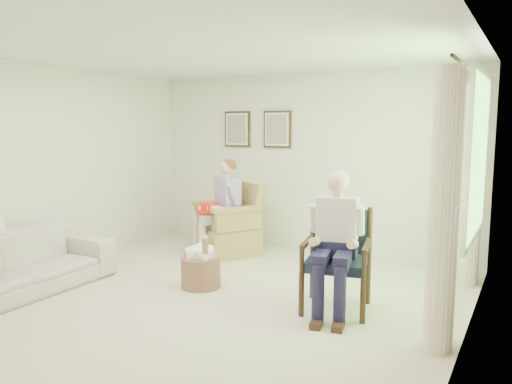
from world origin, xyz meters
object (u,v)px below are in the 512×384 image
at_px(person_dark, 334,232).
at_px(red_hat, 208,209).
at_px(wicker_armchair, 229,231).
at_px(hatbox, 201,265).
at_px(wood_armchair, 340,255).
at_px(sofa, 9,266).
at_px(person_wicker, 223,201).

relative_size(person_dark, red_hat, 4.07).
bearing_deg(wicker_armchair, hatbox, -37.49).
bearing_deg(hatbox, wood_armchair, 6.24).
xyz_separation_m(sofa, person_wicker, (1.10, 2.57, 0.45)).
height_order(wicker_armchair, hatbox, wicker_armchair).
height_order(wicker_armchair, sofa, wicker_armchair).
bearing_deg(wicker_armchair, wood_armchair, 1.35).
relative_size(person_dark, hatbox, 2.07).
bearing_deg(sofa, hatbox, -52.30).
distance_m(wicker_armchair, sofa, 2.92).
height_order(red_hat, hatbox, red_hat).
distance_m(sofa, red_hat, 2.61).
bearing_deg(wicker_armchair, person_wicker, -58.07).
distance_m(wood_armchair, hatbox, 1.63).
height_order(person_wicker, red_hat, person_wicker).
bearing_deg(wicker_armchair, person_dark, -1.79).
height_order(wicker_armchair, wood_armchair, wicker_armchair).
xyz_separation_m(person_wicker, hatbox, (0.54, -1.30, -0.52)).
bearing_deg(wood_armchair, hatbox, 174.31).
xyz_separation_m(wood_armchair, person_dark, (0.00, -0.16, 0.27)).
distance_m(person_dark, red_hat, 2.54).
bearing_deg(red_hat, sofa, -111.83).
distance_m(sofa, person_wicker, 2.83).
distance_m(wicker_armchair, wood_armchair, 2.49).
bearing_deg(wood_armchair, red_hat, 145.19).
xyz_separation_m(wood_armchair, red_hat, (-2.27, 0.96, 0.15)).
bearing_deg(red_hat, wicker_armchair, 65.55).
height_order(person_dark, hatbox, person_dark).
bearing_deg(red_hat, hatbox, -59.16).
bearing_deg(sofa, person_wicker, -23.17).
xyz_separation_m(sofa, person_dark, (3.23, 1.28, 0.48)).
bearing_deg(red_hat, person_wicker, 50.56).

